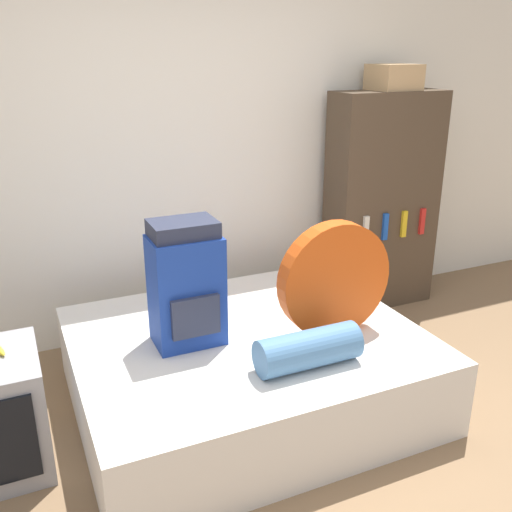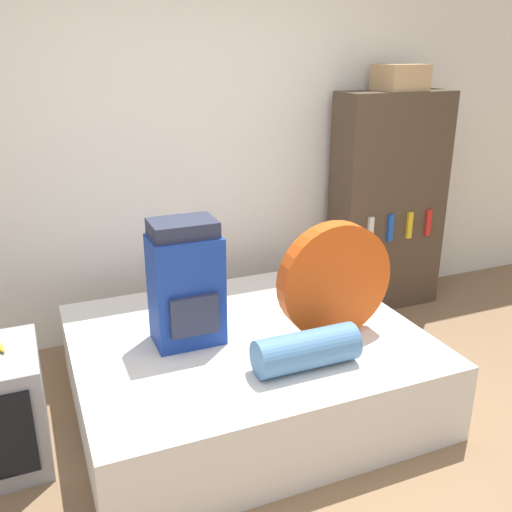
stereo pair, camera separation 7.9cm
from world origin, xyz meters
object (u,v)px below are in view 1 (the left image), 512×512
backpack (186,285)px  bookshelf (382,202)px  tent_bag (334,279)px  sleeping_roll (308,349)px  cardboard_box (394,77)px

backpack → bookshelf: size_ratio=0.41×
tent_bag → bookshelf: 1.49m
bookshelf → backpack: bearing=-156.1°
sleeping_roll → cardboard_box: (1.39, 1.31, 1.20)m
sleeping_roll → tent_bag: bearing=41.1°
tent_bag → bookshelf: size_ratio=0.39×
bookshelf → cardboard_box: 0.91m
backpack → bookshelf: (1.82, 0.80, 0.06)m
tent_bag → cardboard_box: size_ratio=2.04×
backpack → cardboard_box: 2.24m
cardboard_box → bookshelf: bearing=-153.8°
bookshelf → cardboard_box: cardboard_box is taller
tent_bag → sleeping_roll: 0.45m
tent_bag → sleeping_roll: bearing=-138.9°
backpack → sleeping_roll: size_ratio=1.27×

